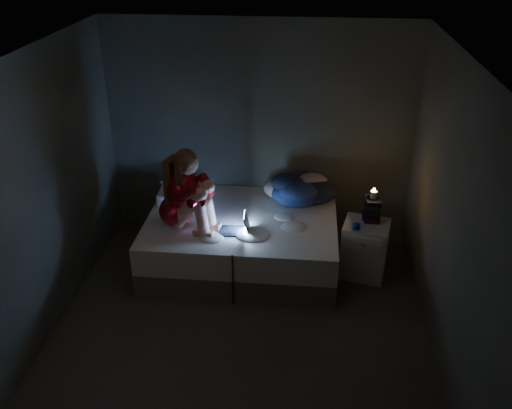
# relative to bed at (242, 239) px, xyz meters

# --- Properties ---
(floor) EXTENTS (3.60, 3.80, 0.02)m
(floor) POSITION_rel_bed_xyz_m (0.12, -1.10, -0.30)
(floor) COLOR black
(floor) RESTS_ON ground
(ceiling) EXTENTS (3.60, 3.80, 0.02)m
(ceiling) POSITION_rel_bed_xyz_m (0.12, -1.10, 2.32)
(ceiling) COLOR silver
(ceiling) RESTS_ON ground
(wall_back) EXTENTS (3.60, 0.02, 2.60)m
(wall_back) POSITION_rel_bed_xyz_m (0.12, 0.81, 1.01)
(wall_back) COLOR #383A36
(wall_back) RESTS_ON ground
(wall_front) EXTENTS (3.60, 0.02, 2.60)m
(wall_front) POSITION_rel_bed_xyz_m (0.12, -3.01, 1.01)
(wall_front) COLOR #383A36
(wall_front) RESTS_ON ground
(wall_left) EXTENTS (0.02, 3.80, 2.60)m
(wall_left) POSITION_rel_bed_xyz_m (-1.69, -1.10, 1.01)
(wall_left) COLOR #383A36
(wall_left) RESTS_ON ground
(wall_right) EXTENTS (0.02, 3.80, 2.60)m
(wall_right) POSITION_rel_bed_xyz_m (1.93, -1.10, 1.01)
(wall_right) COLOR #383A36
(wall_right) RESTS_ON ground
(bed) EXTENTS (2.10, 1.57, 0.58)m
(bed) POSITION_rel_bed_xyz_m (0.00, 0.00, 0.00)
(bed) COLOR silver
(bed) RESTS_ON ground
(pillow) EXTENTS (0.50, 0.35, 0.14)m
(pillow) POSITION_rel_bed_xyz_m (-0.75, 0.31, 0.36)
(pillow) COLOR white
(pillow) RESTS_ON bed
(woman) EXTENTS (0.64, 0.50, 0.92)m
(woman) POSITION_rel_bed_xyz_m (-0.67, -0.26, 0.75)
(woman) COLOR maroon
(woman) RESTS_ON bed
(laptop) EXTENTS (0.33, 0.25, 0.23)m
(laptop) POSITION_rel_bed_xyz_m (-0.05, -0.32, 0.40)
(laptop) COLOR black
(laptop) RESTS_ON bed
(clothes_pile) EXTENTS (0.70, 0.60, 0.37)m
(clothes_pile) POSITION_rel_bed_xyz_m (0.59, 0.41, 0.47)
(clothes_pile) COLOR navy
(clothes_pile) RESTS_ON bed
(nightstand) EXTENTS (0.55, 0.51, 0.63)m
(nightstand) POSITION_rel_bed_xyz_m (1.36, -0.12, 0.03)
(nightstand) COLOR silver
(nightstand) RESTS_ON ground
(book_stack) EXTENTS (0.19, 0.25, 0.28)m
(book_stack) POSITION_rel_bed_xyz_m (1.41, -0.02, 0.49)
(book_stack) COLOR black
(book_stack) RESTS_ON nightstand
(candle) EXTENTS (0.07, 0.07, 0.08)m
(candle) POSITION_rel_bed_xyz_m (1.41, -0.02, 0.67)
(candle) COLOR beige
(candle) RESTS_ON book_stack
(phone) EXTENTS (0.08, 0.15, 0.01)m
(phone) POSITION_rel_bed_xyz_m (1.26, -0.21, 0.35)
(phone) COLOR black
(phone) RESTS_ON nightstand
(blue_orb) EXTENTS (0.08, 0.08, 0.08)m
(blue_orb) POSITION_rel_bed_xyz_m (1.27, -0.27, 0.39)
(blue_orb) COLOR #0C2496
(blue_orb) RESTS_ON nightstand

